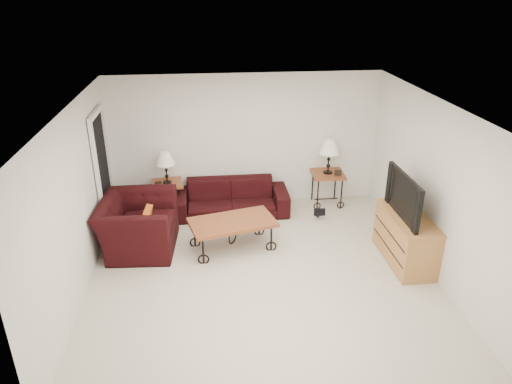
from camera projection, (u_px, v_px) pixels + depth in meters
ground at (261, 272)px, 7.04m from camera, size 5.00×5.00×0.00m
wall_back at (245, 141)px, 8.79m from camera, size 5.00×0.02×2.50m
wall_front at (295, 311)px, 4.26m from camera, size 5.00×0.02×2.50m
wall_left at (76, 205)px, 6.28m from camera, size 0.02×5.00×2.50m
wall_right at (434, 188)px, 6.78m from camera, size 0.02×5.00×2.50m
ceiling at (262, 107)px, 6.02m from camera, size 5.00×5.00×0.00m
doorway at (103, 174)px, 7.87m from camera, size 0.08×0.94×2.04m
sofa at (231, 198)px, 8.71m from camera, size 2.11×0.82×0.62m
side_table_left at (169, 197)px, 8.77m from camera, size 0.61×0.61×0.59m
side_table_right at (327, 189)px, 9.05m from camera, size 0.63×0.63×0.65m
lamp_left at (166, 168)px, 8.52m from camera, size 0.37×0.37×0.59m
lamp_right at (329, 157)px, 8.79m from camera, size 0.39×0.39×0.65m
photo_frame_left at (158, 184)px, 8.47m from camera, size 0.12×0.05×0.10m
photo_frame_right at (338, 173)px, 8.78m from camera, size 0.13×0.05×0.11m
coffee_table at (233, 235)px, 7.57m from camera, size 1.47×1.03×0.50m
armchair at (138, 224)px, 7.52m from camera, size 1.22×1.37×0.85m
throw_pillow at (147, 220)px, 7.45m from camera, size 0.13×0.39×0.38m
tv_stand at (406, 239)px, 7.18m from camera, size 0.54×1.29×0.77m
television at (411, 196)px, 6.88m from camera, size 0.15×1.16×0.67m
backpack at (318, 208)px, 8.58m from camera, size 0.37×0.33×0.40m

